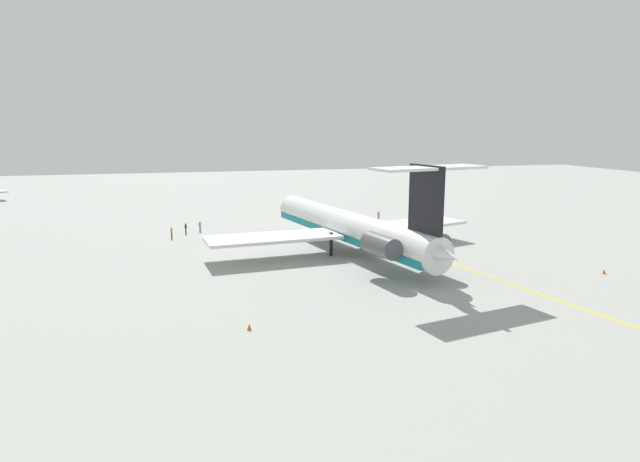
# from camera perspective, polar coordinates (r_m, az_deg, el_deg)

# --- Properties ---
(ground) EXTENTS (281.31, 281.31, 0.00)m
(ground) POSITION_cam_1_polar(r_m,az_deg,el_deg) (77.00, 7.97, -1.79)
(ground) COLOR #9E9E99
(main_jetliner) EXTENTS (43.89, 39.09, 12.86)m
(main_jetliner) POSITION_cam_1_polar(r_m,az_deg,el_deg) (72.68, 3.48, 0.36)
(main_jetliner) COLOR white
(main_jetliner) RESTS_ON ground
(ground_crew_near_nose) EXTENTS (0.33, 0.33, 1.70)m
(ground_crew_near_nose) POSITION_cam_1_polar(r_m,az_deg,el_deg) (88.91, -14.00, 0.41)
(ground_crew_near_nose) COLOR black
(ground_crew_near_nose) RESTS_ON ground
(ground_crew_near_tail) EXTENTS (0.34, 0.32, 1.72)m
(ground_crew_near_tail) POSITION_cam_1_polar(r_m,az_deg,el_deg) (85.58, -15.40, -0.05)
(ground_crew_near_tail) COLOR black
(ground_crew_near_tail) RESTS_ON ground
(ground_crew_portside) EXTENTS (0.28, 0.43, 1.75)m
(ground_crew_portside) POSITION_cam_1_polar(r_m,az_deg,el_deg) (98.68, 6.21, 1.71)
(ground_crew_portside) COLOR black
(ground_crew_portside) RESTS_ON ground
(ground_crew_starboard) EXTENTS (0.27, 0.42, 1.66)m
(ground_crew_starboard) POSITION_cam_1_polar(r_m,az_deg,el_deg) (90.38, -12.56, 0.63)
(ground_crew_starboard) COLOR black
(ground_crew_starboard) RESTS_ON ground
(safety_cone_nose) EXTENTS (0.40, 0.40, 0.55)m
(safety_cone_nose) POSITION_cam_1_polar(r_m,az_deg,el_deg) (71.15, 27.80, -3.80)
(safety_cone_nose) COLOR #EA590F
(safety_cone_nose) RESTS_ON ground
(safety_cone_wingtip) EXTENTS (0.40, 0.40, 0.55)m
(safety_cone_wingtip) POSITION_cam_1_polar(r_m,az_deg,el_deg) (46.50, -7.48, -10.00)
(safety_cone_wingtip) COLOR #EA590F
(safety_cone_wingtip) RESTS_ON ground
(taxiway_centreline) EXTENTS (100.16, 19.14, 0.01)m
(taxiway_centreline) POSITION_cam_1_polar(r_m,az_deg,el_deg) (77.47, 9.07, -1.74)
(taxiway_centreline) COLOR gold
(taxiway_centreline) RESTS_ON ground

